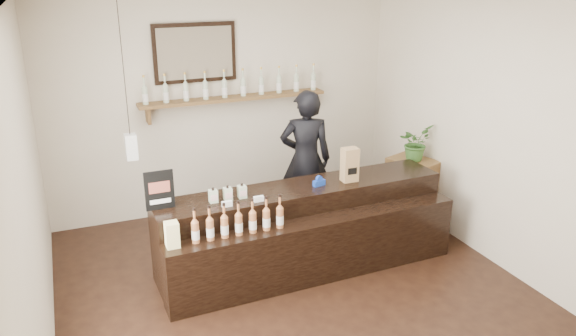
# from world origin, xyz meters

# --- Properties ---
(ground) EXTENTS (5.00, 5.00, 0.00)m
(ground) POSITION_xyz_m (0.00, 0.00, 0.00)
(ground) COLOR black
(ground) RESTS_ON ground
(room_shell) EXTENTS (5.00, 5.00, 5.00)m
(room_shell) POSITION_xyz_m (0.00, 0.00, 1.70)
(room_shell) COLOR beige
(room_shell) RESTS_ON ground
(back_wall_decor) EXTENTS (2.66, 0.96, 1.69)m
(back_wall_decor) POSITION_xyz_m (-0.16, 2.37, 1.76)
(back_wall_decor) COLOR brown
(back_wall_decor) RESTS_ON ground
(counter) EXTENTS (3.17, 0.93, 1.03)m
(counter) POSITION_xyz_m (0.30, 0.58, 0.42)
(counter) COLOR black
(counter) RESTS_ON ground
(promo_sign) EXTENTS (0.28, 0.03, 0.39)m
(promo_sign) POSITION_xyz_m (-1.18, 0.68, 1.07)
(promo_sign) COLOR black
(promo_sign) RESTS_ON counter
(paper_bag) EXTENTS (0.17, 0.13, 0.37)m
(paper_bag) POSITION_xyz_m (0.84, 0.66, 1.07)
(paper_bag) COLOR #A0764D
(paper_bag) RESTS_ON counter
(tape_dispenser) EXTENTS (0.14, 0.08, 0.11)m
(tape_dispenser) POSITION_xyz_m (0.48, 0.65, 0.92)
(tape_dispenser) COLOR #173AA1
(tape_dispenser) RESTS_ON counter
(side_cabinet) EXTENTS (0.58, 0.67, 0.82)m
(side_cabinet) POSITION_xyz_m (2.00, 1.12, 0.41)
(side_cabinet) COLOR brown
(side_cabinet) RESTS_ON ground
(potted_plant) EXTENTS (0.51, 0.49, 0.44)m
(potted_plant) POSITION_xyz_m (2.00, 1.12, 1.04)
(potted_plant) COLOR #386729
(potted_plant) RESTS_ON side_cabinet
(shopkeeper) EXTENTS (0.82, 0.67, 1.94)m
(shopkeeper) POSITION_xyz_m (0.73, 1.55, 0.97)
(shopkeeper) COLOR black
(shopkeeper) RESTS_ON ground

